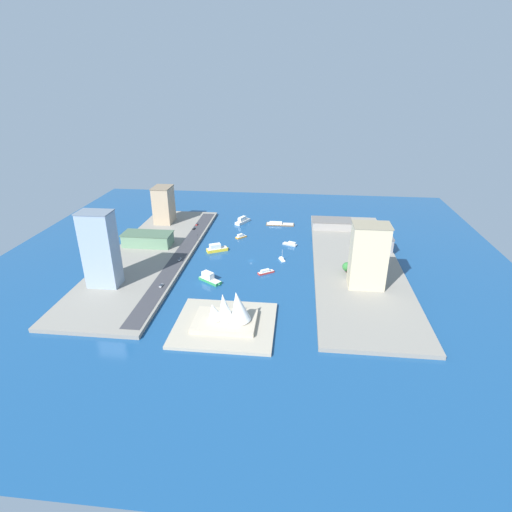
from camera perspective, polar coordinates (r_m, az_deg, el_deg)
ground_plane at (r=343.98m, az=-0.71°, el=-0.66°), size 440.00×440.00×0.00m
quay_west at (r=345.00m, az=13.97°, el=-1.09°), size 70.00×240.00×2.81m
quay_east at (r=363.75m, az=-14.61°, el=0.18°), size 70.00×240.00×2.81m
peninsula_point at (r=257.92m, az=-4.41°, el=-9.65°), size 62.50×55.62×2.00m
road_strip at (r=354.78m, az=-10.58°, el=0.21°), size 12.83×228.00×0.15m
tugboat_red at (r=321.61m, az=1.40°, el=-2.26°), size 13.46×10.46×3.41m
water_taxi_orange at (r=393.35m, az=-2.17°, el=2.81°), size 10.69×10.87×3.84m
yacht_sleek_gray at (r=376.40m, az=4.89°, el=1.72°), size 14.36×9.33×3.56m
sailboat_small_white at (r=345.04m, az=3.68°, el=-0.45°), size 6.18×8.87×10.15m
barge_flat_brown at (r=428.84m, az=3.24°, el=4.57°), size 29.99×8.60×2.89m
ferry_green_doubledeck at (r=310.76m, az=-6.63°, el=-3.12°), size 19.52×16.27×7.28m
ferry_white_commuter at (r=433.57m, az=-1.90°, el=5.02°), size 14.98×21.63×7.10m
ferry_yellow_fast at (r=363.33m, az=-5.59°, el=1.08°), size 20.30×14.26×7.16m
tower_tall_glass at (r=307.98m, az=-21.19°, el=0.87°), size 23.48×15.65×56.42m
apartment_midrise_tan at (r=434.14m, az=-12.94°, el=7.11°), size 18.25×24.04×37.85m
terminal_long_green at (r=379.42m, az=-15.07°, el=2.33°), size 44.61×20.21×11.80m
warehouse_low_gray at (r=372.96m, az=16.55°, el=1.80°), size 29.40×16.72×12.07m
carpark_squat_concrete at (r=417.71m, az=10.64°, el=4.54°), size 39.62×21.09×8.83m
office_block_beige at (r=298.34m, az=15.62°, el=0.01°), size 26.28×18.41×47.82m
suv_black at (r=411.85m, az=-8.79°, el=3.88°), size 1.93×4.49×1.57m
pickup_red at (r=423.42m, az=-8.39°, el=4.46°), size 1.92×4.97×1.48m
van_white at (r=343.87m, az=-10.77°, el=-0.44°), size 1.83×4.68×1.55m
sedan_silver at (r=304.14m, az=-13.28°, el=-4.09°), size 2.00×4.96×1.45m
traffic_light_waterfront at (r=380.47m, az=-8.23°, el=2.74°), size 0.36×0.36×6.50m
opera_landmark at (r=252.55m, az=-3.93°, el=-7.96°), size 39.15×27.68×23.69m
park_tree_cluster at (r=325.99m, az=13.82°, el=-1.28°), size 20.80×14.06×8.93m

